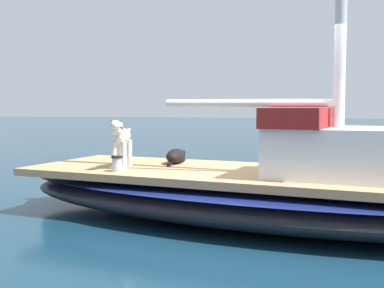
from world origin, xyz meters
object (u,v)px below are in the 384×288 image
Objects in this scene: deck_winch at (117,164)px; dog_white at (121,138)px; sailboat_main at (266,197)px; dog_black at (176,156)px.

dog_white is at bearing -165.63° from deck_winch.
sailboat_main is 35.84× the size of deck_winch.
sailboat_main is 1.64m from dog_black.
sailboat_main is at bearing 92.28° from dog_white.
dog_white reaches higher than deck_winch.
dog_black is 1.21m from deck_winch.
dog_white reaches higher than sailboat_main.
deck_winch reaches higher than sailboat_main.
dog_black is 1.02× the size of dog_white.
deck_winch is (1.12, -0.48, -0.01)m from dog_black.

